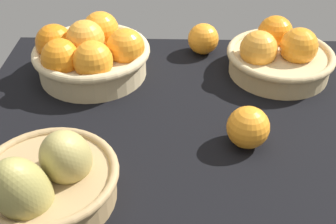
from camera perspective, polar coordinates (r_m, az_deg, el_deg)
market_tray at (r=81.68cm, az=2.27°, el=-3.01°), size 84.00×72.00×3.00cm
basket_far_left at (r=94.66cm, az=-10.28°, el=7.59°), size 25.34×25.34×13.16cm
basket_far_right at (r=98.19cm, az=14.45°, el=7.34°), size 23.34×23.34×11.25cm
basket_near_left_pears at (r=66.77cm, az=-15.66°, el=-8.79°), size 21.47×22.55×14.93cm
loose_orange_front_gap at (r=76.19cm, az=10.55°, el=-2.01°), size 7.56×7.56×7.56cm
loose_orange_back_gap at (r=103.49cm, az=4.69°, el=9.63°), size 7.31×7.31×7.31cm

